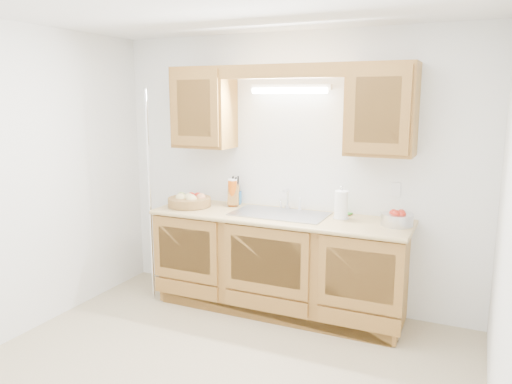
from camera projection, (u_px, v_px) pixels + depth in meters
The scene contains 17 objects.
room at pixel (212, 201), 3.29m from camera, with size 3.52×3.50×2.50m.
base_cabinets at pixel (279, 264), 4.51m from camera, with size 2.20×0.60×0.86m, color #A1702F.
countertop at pixel (279, 217), 4.41m from camera, with size 2.30×0.63×0.04m, color tan.
upper_cabinet_left at pixel (204, 108), 4.71m from camera, with size 0.55×0.33×0.75m, color #A1702F.
upper_cabinet_right at pixel (382, 110), 4.03m from camera, with size 0.55×0.33×0.75m, color #A1702F.
valance at pixel (280, 71), 4.18m from camera, with size 2.20×0.05×0.12m, color #A1702F.
fluorescent_fixture at pixel (290, 89), 4.41m from camera, with size 0.76×0.08×0.08m.
sink at pixel (280, 222), 4.44m from camera, with size 0.84×0.46×0.36m.
wire_shelf_pole at pixel (150, 198), 4.66m from camera, with size 0.03×0.03×2.00m, color silver.
outlet_plate at pixel (396, 189), 4.25m from camera, with size 0.08×0.01×0.12m, color white.
fruit_basket at pixel (190, 200), 4.74m from camera, with size 0.52×0.52×0.13m.
knife_block at pixel (234, 195), 4.77m from camera, with size 0.15×0.19×0.29m.
orange_canister at pixel (233, 193), 4.75m from camera, with size 0.10×0.10×0.26m.
soap_bottle at pixel (237, 195), 4.83m from camera, with size 0.08×0.08×0.18m, color #246DB5.
sponge at pixel (346, 214), 4.42m from camera, with size 0.11×0.09×0.02m.
paper_towel at pixel (341, 205), 4.24m from camera, with size 0.14×0.14×0.29m.
apple_bowl at pixel (397, 219), 4.03m from camera, with size 0.33×0.33×0.13m.
Camera 1 is at (1.59, -2.81, 1.92)m, focal length 35.00 mm.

